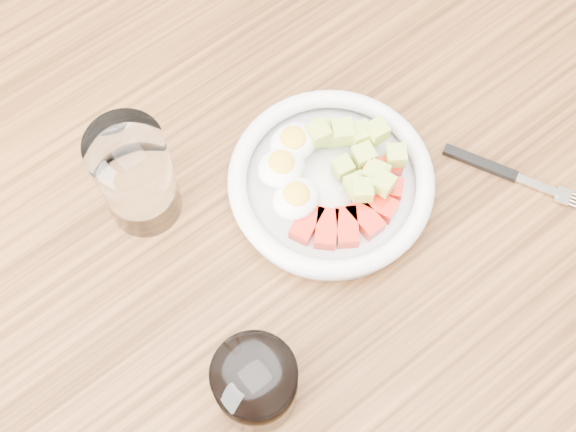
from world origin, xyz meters
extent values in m
plane|color=brown|center=(0.00, 0.00, 0.00)|extent=(4.00, 4.00, 0.00)
cube|color=brown|center=(0.00, 0.00, 0.75)|extent=(1.50, 0.90, 0.04)
cylinder|color=white|center=(0.05, 0.02, 0.78)|extent=(0.21, 0.21, 0.01)
torus|color=white|center=(0.05, 0.02, 0.79)|extent=(0.22, 0.22, 0.02)
cube|color=red|center=(0.00, -0.01, 0.79)|extent=(0.05, 0.04, 0.02)
cube|color=red|center=(0.01, -0.02, 0.79)|extent=(0.04, 0.04, 0.02)
cube|color=red|center=(0.03, -0.03, 0.79)|extent=(0.04, 0.05, 0.02)
cube|color=red|center=(0.05, -0.04, 0.79)|extent=(0.02, 0.04, 0.02)
cube|color=red|center=(0.07, -0.03, 0.79)|extent=(0.04, 0.05, 0.02)
cube|color=red|center=(0.09, -0.02, 0.79)|extent=(0.04, 0.04, 0.02)
cube|color=red|center=(0.10, -0.01, 0.79)|extent=(0.04, 0.03, 0.02)
ellipsoid|color=white|center=(0.02, 0.06, 0.80)|extent=(0.05, 0.04, 0.03)
ellipsoid|color=yellow|center=(0.02, 0.06, 0.81)|extent=(0.03, 0.03, 0.01)
ellipsoid|color=white|center=(0.05, 0.07, 0.80)|extent=(0.05, 0.04, 0.03)
ellipsoid|color=yellow|center=(0.05, 0.07, 0.81)|extent=(0.03, 0.03, 0.01)
ellipsoid|color=white|center=(0.01, 0.02, 0.80)|extent=(0.05, 0.04, 0.03)
ellipsoid|color=yellow|center=(0.01, 0.02, 0.81)|extent=(0.03, 0.03, 0.01)
cube|color=#B2BA47|center=(0.12, 0.03, 0.81)|extent=(0.02, 0.02, 0.02)
cube|color=#B2BA47|center=(0.09, -0.03, 0.81)|extent=(0.02, 0.02, 0.02)
cube|color=#B2BA47|center=(0.07, -0.01, 0.80)|extent=(0.02, 0.02, 0.02)
cube|color=#B2BA47|center=(0.07, -0.02, 0.80)|extent=(0.02, 0.02, 0.02)
cube|color=#B2BA47|center=(0.07, 0.02, 0.80)|extent=(0.02, 0.02, 0.02)
cube|color=#B2BA47|center=(0.12, -0.01, 0.81)|extent=(0.03, 0.03, 0.02)
cube|color=#B2BA47|center=(0.09, -0.01, 0.80)|extent=(0.03, 0.03, 0.02)
cube|color=#B2BA47|center=(0.07, 0.06, 0.81)|extent=(0.03, 0.03, 0.02)
cube|color=#B2BA47|center=(0.08, 0.06, 0.80)|extent=(0.03, 0.03, 0.02)
cube|color=#B2BA47|center=(0.10, 0.02, 0.80)|extent=(0.03, 0.03, 0.02)
cube|color=#B2BA47|center=(0.07, -0.02, 0.81)|extent=(0.03, 0.03, 0.02)
cube|color=#B2BA47|center=(0.09, -0.01, 0.81)|extent=(0.02, 0.02, 0.02)
cube|color=#B2BA47|center=(0.09, 0.05, 0.81)|extent=(0.03, 0.03, 0.02)
cube|color=#B2BA47|center=(0.11, 0.04, 0.81)|extent=(0.03, 0.03, 0.02)
cube|color=black|center=(0.20, -0.06, 0.77)|extent=(0.05, 0.08, 0.01)
cube|color=silver|center=(0.23, -0.12, 0.77)|extent=(0.03, 0.05, 0.00)
cube|color=silver|center=(0.24, -0.14, 0.77)|extent=(0.02, 0.02, 0.00)
cylinder|color=white|center=(-0.11, 0.12, 0.84)|extent=(0.08, 0.08, 0.14)
cylinder|color=white|center=(-0.14, -0.11, 0.81)|extent=(0.08, 0.08, 0.09)
cylinder|color=black|center=(-0.14, -0.11, 0.81)|extent=(0.07, 0.07, 0.08)
camera|label=1|loc=(-0.21, -0.24, 1.55)|focal=50.00mm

